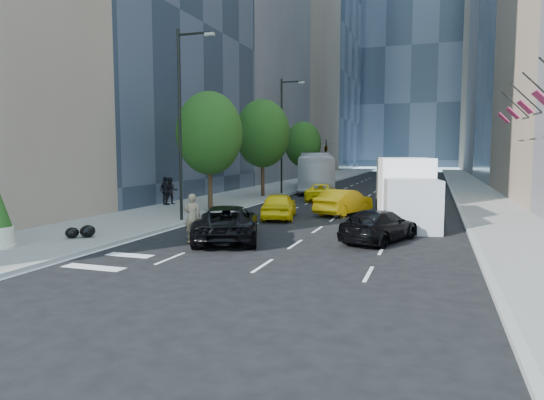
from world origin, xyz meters
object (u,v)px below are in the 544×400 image
(black_sedan_lincoln, at_px, (227,223))
(city_bus, at_px, (314,172))
(black_sedan_mercedes, at_px, (379,226))
(box_truck, at_px, (406,191))
(skateboarder, at_px, (192,220))

(black_sedan_lincoln, relative_size, city_bus, 0.41)
(black_sedan_mercedes, distance_m, box_truck, 5.76)
(skateboarder, height_order, black_sedan_lincoln, skateboarder)
(city_bus, height_order, box_truck, city_bus)
(black_sedan_lincoln, height_order, black_sedan_mercedes, black_sedan_lincoln)
(black_sedan_lincoln, distance_m, black_sedan_mercedes, 6.46)
(black_sedan_lincoln, bearing_deg, box_truck, -153.04)
(skateboarder, relative_size, black_sedan_mercedes, 0.41)
(skateboarder, distance_m, city_bus, 28.38)
(black_sedan_lincoln, distance_m, city_bus, 27.62)
(box_truck, bearing_deg, skateboarder, -144.25)
(black_sedan_lincoln, bearing_deg, city_bus, -104.16)
(skateboarder, distance_m, box_truck, 11.66)
(black_sedan_mercedes, distance_m, city_bus, 27.19)
(black_sedan_lincoln, distance_m, box_truck, 10.22)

